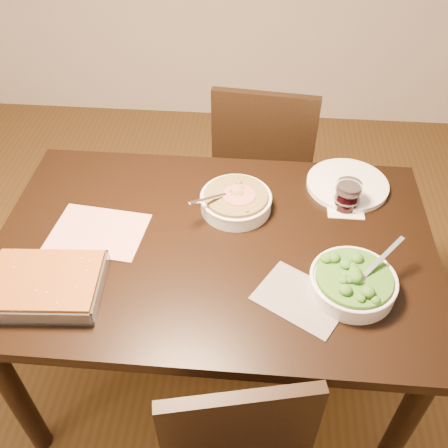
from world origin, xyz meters
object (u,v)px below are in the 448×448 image
object	(u,v)px
stew_bowl	(236,201)
chair_far	(264,161)
table	(214,262)
baking_dish	(45,285)
dinner_plate	(347,184)
broccoli_bowl	(353,282)
wine_tumbler	(347,195)

from	to	relation	value
stew_bowl	chair_far	xyz separation A→B (m)	(0.09, 0.60, -0.27)
table	stew_bowl	size ratio (longest dim) A/B	5.77
baking_dish	dinner_plate	world-z (taller)	baking_dish
broccoli_bowl	chair_far	bearing A→B (deg)	105.86
stew_bowl	broccoli_bowl	bearing A→B (deg)	-42.46
table	chair_far	size ratio (longest dim) A/B	1.52
chair_far	table	bearing A→B (deg)	84.52
table	stew_bowl	distance (m)	0.22
table	dinner_plate	bearing A→B (deg)	35.22
table	wine_tumbler	size ratio (longest dim) A/B	14.34
baking_dish	wine_tumbler	bearing A→B (deg)	22.52
wine_tumbler	dinner_plate	xyz separation A→B (m)	(0.02, 0.11, -0.04)
table	broccoli_bowl	xyz separation A→B (m)	(0.41, -0.16, 0.13)
baking_dish	wine_tumbler	xyz separation A→B (m)	(0.89, 0.44, 0.03)
table	chair_far	bearing A→B (deg)	78.77
broccoli_bowl	stew_bowl	bearing A→B (deg)	137.54
baking_dish	chair_far	bearing A→B (deg)	54.73
broccoli_bowl	baking_dish	size ratio (longest dim) A/B	0.73
stew_bowl	baking_dish	bearing A→B (deg)	-142.07
stew_bowl	chair_far	world-z (taller)	chair_far
broccoli_bowl	dinner_plate	world-z (taller)	broccoli_bowl
broccoli_bowl	wine_tumbler	bearing A→B (deg)	87.57
table	stew_bowl	xyz separation A→B (m)	(0.06, 0.17, 0.13)
table	baking_dish	size ratio (longest dim) A/B	4.12
broccoli_bowl	dinner_plate	xyz separation A→B (m)	(0.03, 0.47, -0.02)
baking_dish	table	bearing A→B (deg)	23.36
table	chair_far	distance (m)	0.79
stew_bowl	baking_dish	size ratio (longest dim) A/B	0.71
table	chair_far	xyz separation A→B (m)	(0.15, 0.77, -0.14)
table	dinner_plate	distance (m)	0.56
broccoli_bowl	wine_tumbler	distance (m)	0.36
baking_dish	chair_far	distance (m)	1.20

